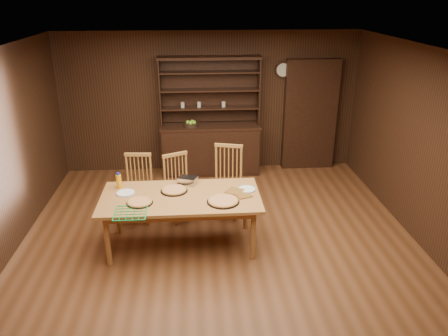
{
  "coord_description": "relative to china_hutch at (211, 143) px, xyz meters",
  "views": [
    {
      "loc": [
        -0.31,
        -5.0,
        3.27
      ],
      "look_at": [
        0.08,
        0.4,
        1.04
      ],
      "focal_mm": 35.0,
      "sensor_mm": 36.0,
      "label": 1
    }
  ],
  "objects": [
    {
      "name": "cooling_rack",
      "position": [
        -1.1,
        -3.0,
        0.16
      ],
      "size": [
        0.39,
        0.39,
        0.02
      ],
      "primitive_type": null,
      "rotation": [
        0.0,
        0.0,
        0.02
      ],
      "color": "#0B953F",
      "rests_on": "dining_table"
    },
    {
      "name": "room_shell",
      "position": [
        0.0,
        -2.75,
        0.98
      ],
      "size": [
        6.0,
        6.0,
        6.0
      ],
      "color": "white",
      "rests_on": "floor"
    },
    {
      "name": "foil_dish",
      "position": [
        -0.41,
        -2.18,
        0.2
      ],
      "size": [
        0.29,
        0.25,
        0.1
      ],
      "primitive_type": "cube",
      "rotation": [
        0.0,
        0.0,
        -0.35
      ],
      "color": "silver",
      "rests_on": "dining_table"
    },
    {
      "name": "floor",
      "position": [
        0.0,
        -2.75,
        -0.6
      ],
      "size": [
        6.0,
        6.0,
        0.0
      ],
      "primitive_type": "plane",
      "color": "brown",
      "rests_on": "ground"
    },
    {
      "name": "juice_bottle",
      "position": [
        -1.35,
        -2.25,
        0.26
      ],
      "size": [
        0.07,
        0.07,
        0.22
      ],
      "color": "orange",
      "rests_on": "dining_table"
    },
    {
      "name": "plate_left",
      "position": [
        -1.24,
        -2.44,
        0.16
      ],
      "size": [
        0.25,
        0.25,
        0.02
      ],
      "color": "white",
      "rests_on": "dining_table"
    },
    {
      "name": "pot_holder_b",
      "position": [
        0.22,
        -2.49,
        0.16
      ],
      "size": [
        0.29,
        0.29,
        0.02
      ],
      "primitive_type": "cube",
      "rotation": [
        0.0,
        0.0,
        -0.54
      ],
      "color": "red",
      "rests_on": "dining_table"
    },
    {
      "name": "fruit_bowl",
      "position": [
        -0.36,
        -0.07,
        0.39
      ],
      "size": [
        0.26,
        0.26,
        0.12
      ],
      "color": "black",
      "rests_on": "china_hutch"
    },
    {
      "name": "pot_holder_a",
      "position": [
        0.32,
        -2.61,
        0.16
      ],
      "size": [
        0.25,
        0.25,
        0.01
      ],
      "primitive_type": "cube",
      "rotation": [
        0.0,
        0.0,
        0.37
      ],
      "color": "red",
      "rests_on": "dining_table"
    },
    {
      "name": "plate_right",
      "position": [
        0.38,
        -2.44,
        0.16
      ],
      "size": [
        0.25,
        0.25,
        0.02
      ],
      "color": "white",
      "rests_on": "dining_table"
    },
    {
      "name": "dining_table",
      "position": [
        -0.51,
        -2.56,
        0.08
      ],
      "size": [
        2.09,
        1.05,
        0.75
      ],
      "color": "#A76C3A",
      "rests_on": "floor"
    },
    {
      "name": "pizza_left",
      "position": [
        -1.02,
        -2.74,
        0.17
      ],
      "size": [
        0.34,
        0.34,
        0.04
      ],
      "color": "black",
      "rests_on": "dining_table"
    },
    {
      "name": "pizza_right",
      "position": [
        0.04,
        -2.78,
        0.17
      ],
      "size": [
        0.42,
        0.42,
        0.04
      ],
      "color": "black",
      "rests_on": "dining_table"
    },
    {
      "name": "chair_center",
      "position": [
        -0.56,
        -1.73,
        -0.06
      ],
      "size": [
        0.54,
        0.53,
        1.01
      ],
      "rotation": [
        0.0,
        0.0,
        0.44
      ],
      "color": "#B0793C",
      "rests_on": "floor"
    },
    {
      "name": "china_hutch",
      "position": [
        0.0,
        0.0,
        0.0
      ],
      "size": [
        1.84,
        0.52,
        2.17
      ],
      "color": "black",
      "rests_on": "floor"
    },
    {
      "name": "chair_right",
      "position": [
        0.18,
        -1.66,
        -0.01
      ],
      "size": [
        0.55,
        0.53,
        1.1
      ],
      "rotation": [
        0.0,
        0.0,
        -0.26
      ],
      "color": "#B0793C",
      "rests_on": "floor"
    },
    {
      "name": "pizza_center",
      "position": [
        -0.6,
        -2.41,
        0.17
      ],
      "size": [
        0.36,
        0.36,
        0.04
      ],
      "color": "black",
      "rests_on": "dining_table"
    },
    {
      "name": "wall_clock",
      "position": [
        1.35,
        0.2,
        1.3
      ],
      "size": [
        0.3,
        0.05,
        0.3
      ],
      "color": "black",
      "rests_on": "room_shell"
    },
    {
      "name": "doorway",
      "position": [
        1.9,
        0.15,
        0.45
      ],
      "size": [
        1.0,
        0.18,
        2.1
      ],
      "primitive_type": "cube",
      "color": "black",
      "rests_on": "floor"
    },
    {
      "name": "chair_left",
      "position": [
        -1.16,
        -1.72,
        -0.06
      ],
      "size": [
        0.45,
        0.43,
        1.02
      ],
      "rotation": [
        0.0,
        0.0,
        -0.08
      ],
      "color": "#B0793C",
      "rests_on": "floor"
    }
  ]
}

